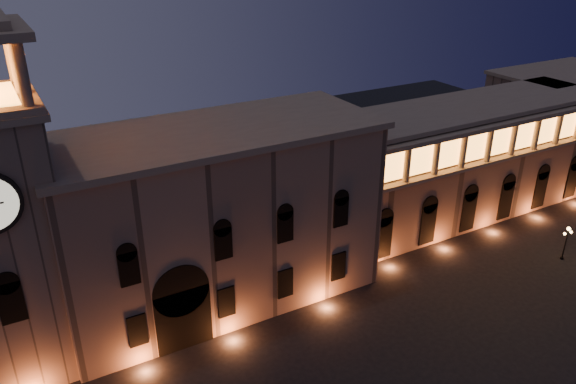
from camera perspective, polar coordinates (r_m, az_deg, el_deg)
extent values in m
cube|color=#7B6150|center=(53.98, -7.16, -2.79)|extent=(30.00, 12.00, 17.00)
cube|color=gray|center=(50.53, -7.68, 6.08)|extent=(30.80, 12.80, 0.60)
cube|color=black|center=(50.92, -10.77, -12.29)|extent=(5.00, 1.40, 6.00)
cylinder|color=black|center=(49.19, -11.05, -9.50)|extent=(5.00, 1.40, 5.00)
cube|color=orange|center=(50.89, -10.67, -12.59)|extent=(4.20, 0.20, 5.00)
cube|color=#7B6150|center=(49.04, -27.23, -5.33)|extent=(9.00, 9.00, 22.00)
cylinder|color=gray|center=(40.76, -25.39, 10.78)|extent=(0.76, 0.76, 4.20)
cylinder|color=gray|center=(48.21, -26.36, 12.48)|extent=(0.76, 0.76, 4.20)
cylinder|color=gray|center=(44.48, -25.92, 11.70)|extent=(0.76, 0.76, 4.20)
cube|color=#765C4B|center=(74.25, 17.20, 2.91)|extent=(40.00, 10.00, 14.00)
cube|color=gray|center=(71.99, 17.92, 8.26)|extent=(40.60, 10.60, 0.50)
cube|color=gray|center=(70.11, 20.60, 3.14)|extent=(40.00, 1.20, 0.40)
cube|color=gray|center=(68.75, 21.13, 6.46)|extent=(40.00, 1.40, 0.50)
cube|color=orange|center=(69.71, 20.53, 4.97)|extent=(38.00, 0.15, 3.60)
cylinder|color=gray|center=(57.33, 8.98, 2.11)|extent=(0.70, 0.70, 4.00)
cylinder|color=gray|center=(59.75, 12.02, 2.82)|extent=(0.70, 0.70, 4.00)
cylinder|color=gray|center=(62.33, 14.82, 3.47)|extent=(0.70, 0.70, 4.00)
cylinder|color=gray|center=(65.06, 17.39, 4.05)|extent=(0.70, 0.70, 4.00)
cylinder|color=gray|center=(67.91, 19.76, 4.58)|extent=(0.70, 0.70, 4.00)
cylinder|color=gray|center=(70.88, 21.93, 5.06)|extent=(0.70, 0.70, 4.00)
cylinder|color=gray|center=(73.94, 23.93, 5.49)|extent=(0.70, 0.70, 4.00)
cylinder|color=gray|center=(77.09, 25.77, 5.88)|extent=(0.70, 0.70, 4.00)
cube|color=#765C4B|center=(97.26, 25.53, 6.70)|extent=(20.00, 12.00, 14.00)
cylinder|color=black|center=(69.77, 26.33, -4.80)|extent=(0.15, 0.15, 3.76)
cylinder|color=black|center=(70.57, 26.06, -6.03)|extent=(0.41, 0.41, 0.28)
sphere|color=#EDB25E|center=(68.90, 26.63, -3.36)|extent=(0.41, 0.41, 0.41)
cylinder|color=black|center=(68.97, 26.41, -3.82)|extent=(0.94, 0.16, 0.06)
sphere|color=#EDB25E|center=(68.78, 26.29, -3.82)|extent=(0.30, 0.30, 0.30)
cylinder|color=black|center=(69.31, 26.67, -3.73)|extent=(0.94, 0.16, 0.06)
sphere|color=#EDB25E|center=(69.46, 26.81, -3.66)|extent=(0.30, 0.30, 0.30)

